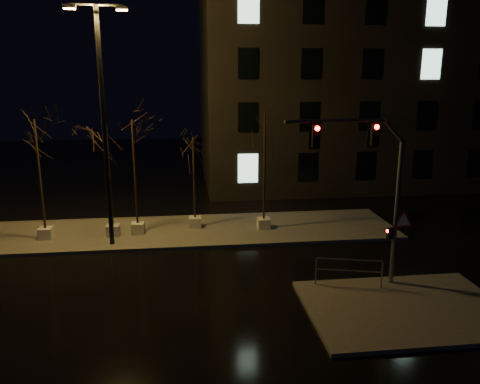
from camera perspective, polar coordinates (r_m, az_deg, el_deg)
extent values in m
plane|color=black|center=(19.46, -6.03, -10.58)|extent=(90.00, 90.00, 0.00)
cube|color=#4C4A44|center=(25.02, -6.29, -4.73)|extent=(22.00, 5.00, 0.15)
cube|color=#4C4A44|center=(18.00, 19.53, -13.23)|extent=(7.00, 5.00, 0.15)
cube|color=black|center=(38.41, 15.04, 12.67)|extent=(25.00, 12.00, 15.00)
cube|color=beige|center=(25.39, -22.59, -4.64)|extent=(0.65, 0.65, 0.55)
cylinder|color=black|center=(24.66, -23.23, 1.91)|extent=(0.11, 0.11, 5.38)
cube|color=beige|center=(24.75, -15.21, -4.51)|extent=(0.65, 0.65, 0.55)
cylinder|color=black|center=(24.03, -15.63, 1.86)|extent=(0.11, 0.11, 5.07)
cube|color=beige|center=(24.79, -12.35, -4.31)|extent=(0.65, 0.65, 0.55)
cylinder|color=black|center=(24.05, -12.71, 2.30)|extent=(0.11, 0.11, 5.28)
cube|color=beige|center=(25.31, -5.49, -3.66)|extent=(0.65, 0.65, 0.55)
cylinder|color=black|center=(24.69, -5.62, 1.71)|extent=(0.11, 0.11, 4.30)
cube|color=beige|center=(25.01, 2.90, -3.82)|extent=(0.65, 0.65, 0.55)
cylinder|color=black|center=(24.25, 2.99, 3.11)|extent=(0.11, 0.11, 5.60)
cylinder|color=slate|center=(18.77, 18.50, -2.58)|extent=(0.17, 0.17, 5.59)
cylinder|color=slate|center=(16.93, 11.57, 8.49)|extent=(3.73, 0.43, 0.13)
cube|color=black|center=(17.64, 16.10, 6.76)|extent=(0.30, 0.23, 0.84)
cube|color=black|center=(16.73, 9.23, 6.76)|extent=(0.30, 0.23, 0.84)
cube|color=black|center=(18.89, 17.79, -4.79)|extent=(0.22, 0.18, 0.42)
cone|color=red|center=(18.95, 19.24, -3.37)|extent=(0.97, 0.11, 0.97)
sphere|color=#FF0C07|center=(18.15, 19.32, 7.60)|extent=(0.17, 0.17, 0.17)
cylinder|color=black|center=(22.43, -16.20, 7.12)|extent=(0.22, 0.22, 10.90)
cylinder|color=black|center=(22.49, -17.20, 21.02)|extent=(2.40, 0.32, 0.11)
cube|color=orange|center=(22.57, -20.10, 20.36)|extent=(0.57, 0.35, 0.22)
cube|color=orange|center=(22.42, -14.20, 20.81)|extent=(0.57, 0.35, 0.22)
cylinder|color=slate|center=(18.69, 9.24, -9.55)|extent=(0.06, 0.06, 1.02)
cylinder|color=slate|center=(18.94, 16.90, -9.67)|extent=(0.06, 0.06, 1.02)
cylinder|color=slate|center=(18.56, 13.19, -8.03)|extent=(2.42, 0.67, 0.05)
cylinder|color=slate|center=(18.73, 13.11, -9.31)|extent=(2.42, 0.67, 0.05)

